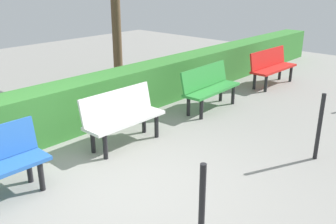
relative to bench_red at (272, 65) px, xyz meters
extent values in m
plane|color=gray|center=(5.77, 0.89, -0.48)|extent=(21.02, 21.02, 0.00)
cube|color=red|center=(0.00, 0.07, -0.07)|extent=(1.54, 0.46, 0.05)
cube|color=red|center=(0.00, -0.12, 0.17)|extent=(1.53, 0.15, 0.42)
cylinder|color=black|center=(-0.61, 0.24, -0.29)|extent=(0.07, 0.07, 0.39)
cylinder|color=black|center=(-0.62, -0.06, -0.29)|extent=(0.07, 0.07, 0.39)
cylinder|color=black|center=(0.62, 0.21, -0.29)|extent=(0.07, 0.07, 0.39)
cylinder|color=black|center=(0.61, -0.09, -0.29)|extent=(0.07, 0.07, 0.39)
cube|color=#2D8C38|center=(2.45, 0.00, -0.07)|extent=(1.47, 0.48, 0.05)
cube|color=#2D8C38|center=(2.46, -0.19, 0.17)|extent=(1.46, 0.19, 0.42)
cylinder|color=black|center=(1.87, 0.12, -0.29)|extent=(0.07, 0.07, 0.39)
cylinder|color=black|center=(1.88, -0.18, -0.29)|extent=(0.07, 0.07, 0.39)
cylinder|color=black|center=(3.02, 0.17, -0.29)|extent=(0.07, 0.07, 0.39)
cylinder|color=black|center=(3.03, -0.13, -0.29)|extent=(0.07, 0.07, 0.39)
cube|color=white|center=(4.71, -0.03, -0.07)|extent=(1.37, 0.44, 0.05)
cube|color=white|center=(4.71, -0.22, 0.17)|extent=(1.37, 0.14, 0.42)
cylinder|color=black|center=(4.18, 0.13, -0.29)|extent=(0.07, 0.07, 0.39)
cylinder|color=black|center=(4.18, -0.17, -0.29)|extent=(0.07, 0.07, 0.39)
cylinder|color=black|center=(5.24, 0.12, -0.29)|extent=(0.07, 0.07, 0.39)
cylinder|color=black|center=(5.24, -0.18, -0.29)|extent=(0.07, 0.07, 0.39)
cylinder|color=black|center=(6.32, 0.20, -0.29)|extent=(0.07, 0.07, 0.39)
cylinder|color=black|center=(6.32, -0.10, -0.29)|extent=(0.07, 0.07, 0.39)
cube|color=#387F33|center=(4.73, -1.16, -0.06)|extent=(17.02, 0.62, 0.85)
cylinder|color=brown|center=(2.42, -2.85, 0.95)|extent=(0.22, 0.22, 2.87)
cylinder|color=black|center=(3.18, 2.40, 0.02)|extent=(0.06, 0.06, 1.00)
cylinder|color=black|center=(5.94, 2.40, 0.02)|extent=(0.06, 0.06, 1.00)
camera|label=1|loc=(8.29, 4.11, 2.06)|focal=40.01mm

